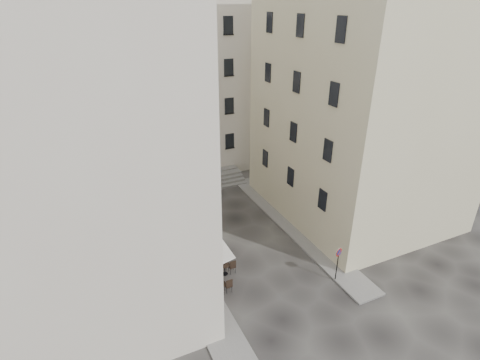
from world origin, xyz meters
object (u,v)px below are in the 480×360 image
bistro_table_a (220,287)px  no_parking_sign (338,258)px  bistro_table_b (224,268)px  pedestrian (197,239)px

bistro_table_a → no_parking_sign: bearing=-15.6°
no_parking_sign → bistro_table_a: (-6.99, 1.96, -1.24)m
bistro_table_b → pedestrian: size_ratio=0.85×
bistro_table_a → pedestrian: bearing=87.4°
bistro_table_a → pedestrian: pedestrian is taller
bistro_table_a → pedestrian: size_ratio=0.85×
bistro_table_b → bistro_table_a: bearing=-120.7°
no_parking_sign → pedestrian: 9.69m
pedestrian → bistro_table_b: bearing=78.6°
bistro_table_b → no_parking_sign: bearing=-29.8°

